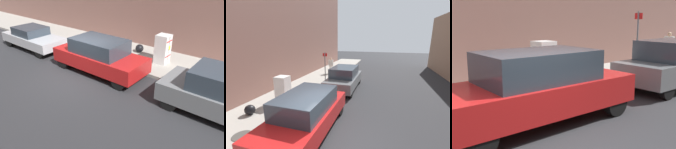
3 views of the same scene
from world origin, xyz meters
TOP-DOWN VIEW (x-y plane):
  - ground_plane at (0.00, 0.00)m, footprint 80.00×80.00m
  - sidewalk_slab at (-4.04, 0.00)m, footprint 3.68×44.00m
  - discarded_refrigerator at (-3.86, 2.55)m, footprint 0.70×0.67m
  - manhole_cover at (-3.39, -0.69)m, footprint 0.70×0.70m
  - street_sign_post at (-2.75, 6.40)m, footprint 0.36×0.07m
  - trash_bag at (-4.49, 0.74)m, footprint 0.50×0.50m
  - pedestrian_walking_far at (-3.73, 10.47)m, footprint 0.48×0.22m
  - parked_suv_red at (-1.15, 0.47)m, footprint 1.93×4.85m
  - parked_suv_gray at (-1.15, 6.39)m, footprint 1.98×4.55m

SIDE VIEW (x-z plane):
  - ground_plane at x=0.00m, z-range 0.00..0.00m
  - sidewalk_slab at x=-4.04m, z-range 0.00..0.15m
  - manhole_cover at x=-3.39m, z-range 0.15..0.17m
  - trash_bag at x=-4.49m, z-range 0.15..0.65m
  - parked_suv_gray at x=-1.15m, z-range 0.02..1.74m
  - parked_suv_red at x=-1.15m, z-range 0.03..1.77m
  - discarded_refrigerator at x=-3.86m, z-range 0.15..1.71m
  - pedestrian_walking_far at x=-3.73m, z-range 0.28..1.95m
  - street_sign_post at x=-2.75m, z-range 0.31..2.94m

